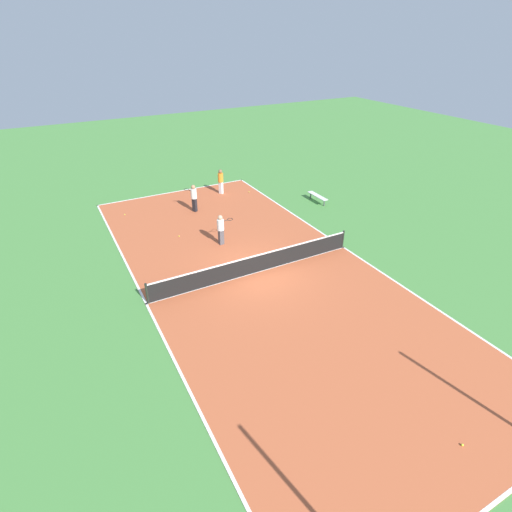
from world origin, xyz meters
name	(u,v)px	position (x,y,z in m)	size (l,w,h in m)	color
ground_plane	(256,273)	(0.00, 0.00, 0.00)	(80.00, 80.00, 0.00)	#47843D
court_surface	(256,272)	(0.00, 0.00, 0.01)	(10.46, 23.97, 0.02)	#B75633
tennis_net	(256,263)	(0.00, 0.00, 0.52)	(10.26, 0.10, 0.97)	black
bench	(317,196)	(-7.66, -5.76, 0.39)	(0.36, 1.80, 0.45)	silver
player_center_orange	(221,180)	(-2.71, -10.10, 0.99)	(0.48, 0.48, 1.69)	white
player_far_white	(194,196)	(-0.02, -8.08, 1.01)	(0.73, 0.98, 1.72)	black
player_near_white	(221,228)	(0.28, -3.33, 0.98)	(0.97, 0.47, 1.66)	#4C4C51
tennis_ball_left_sideline	(462,445)	(-0.76, 10.55, 0.06)	(0.07, 0.07, 0.07)	#CCE033
tennis_ball_far_baseline	(249,192)	(-4.49, -9.38, 0.06)	(0.07, 0.07, 0.07)	#CCE033
tennis_ball_right_alley	(179,236)	(1.99, -5.21, 0.06)	(0.07, 0.07, 0.07)	#CCE033
tennis_ball_midcourt	(125,215)	(3.96, -9.56, 0.06)	(0.07, 0.07, 0.07)	#CCE033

